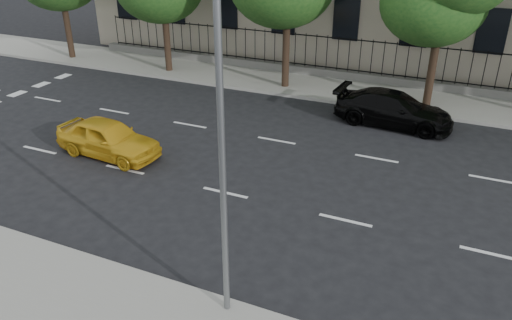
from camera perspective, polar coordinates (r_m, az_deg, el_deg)
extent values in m
plane|color=black|center=(14.50, -8.06, -8.31)|extent=(120.00, 120.00, 0.00)
cube|color=gray|center=(26.14, 8.11, 8.19)|extent=(60.00, 4.00, 0.15)
cube|color=slate|center=(27.62, 9.16, 9.73)|extent=(30.00, 0.50, 0.40)
cube|color=black|center=(27.54, 9.21, 10.32)|extent=(28.80, 0.05, 0.05)
cube|color=black|center=(27.14, 9.46, 13.56)|extent=(28.80, 0.05, 0.05)
cylinder|color=slate|center=(9.59, -3.93, 1.27)|extent=(0.14, 0.14, 8.00)
cylinder|color=#382619|center=(32.99, -20.66, 13.63)|extent=(0.36, 0.36, 3.15)
cylinder|color=#382619|center=(28.67, -10.11, 12.95)|extent=(0.36, 0.36, 2.97)
cylinder|color=#382619|center=(25.51, 3.44, 12.01)|extent=(0.36, 0.36, 3.32)
cylinder|color=#382619|center=(24.10, 19.40, 9.38)|extent=(0.36, 0.36, 3.08)
ellipsoid|color=#1B4B19|center=(23.79, 19.61, 16.57)|extent=(4.56, 4.56, 3.74)
imported|color=gold|center=(19.25, -16.55, 2.42)|extent=(4.20, 1.93, 1.40)
imported|color=black|center=(21.98, 15.43, 5.65)|extent=(5.08, 2.37, 1.44)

